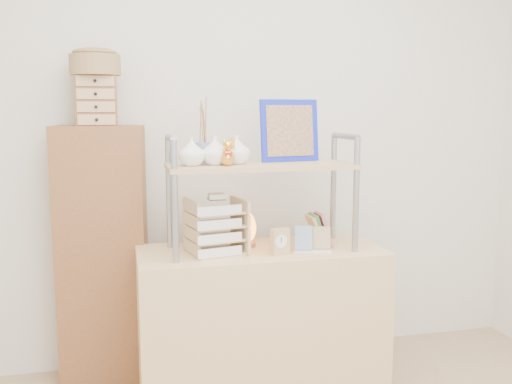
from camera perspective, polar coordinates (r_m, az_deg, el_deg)
room_shell at (r=1.97m, az=6.38°, el=15.85°), size 3.42×3.41×2.61m
desk at (r=2.93m, az=0.50°, el=-12.89°), size 1.20×0.50×0.75m
cabinet at (r=3.12m, az=-15.07°, el=-6.08°), size 0.48×0.29×1.35m
hutch at (r=2.74m, az=-0.61°, el=3.01°), size 0.90×0.34×0.73m
letter_tray at (r=2.72m, az=-3.97°, el=-3.76°), size 0.28×0.27×0.29m
salt_lamp at (r=2.85m, az=-1.07°, el=-3.66°), size 0.12×0.11×0.18m
desk_clock at (r=2.70m, az=2.41°, el=-4.97°), size 0.10×0.06×0.13m
postcard_stand at (r=2.78m, az=5.67°, el=-5.20°), size 0.19×0.10×0.13m
drawer_chest at (r=3.00m, az=-15.67°, el=8.80°), size 0.20×0.16×0.25m
woven_basket at (r=3.01m, az=-15.80°, el=12.13°), size 0.25×0.25×0.10m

